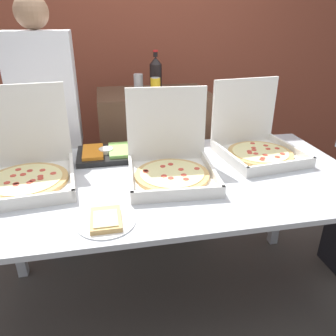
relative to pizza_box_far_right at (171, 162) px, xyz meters
name	(u,v)px	position (x,y,z in m)	size (l,w,h in m)	color
ground_plane	(168,304)	(-0.02, -0.01, -0.96)	(16.00, 16.00, 0.00)	#423D38
brick_wall_behind	(132,43)	(-0.02, 1.69, 0.44)	(10.00, 0.06, 2.80)	brown
buffet_table	(168,194)	(-0.02, -0.01, -0.18)	(1.95, 1.00, 0.88)	#B7BABF
pizza_box_far_right	(171,162)	(0.00, 0.00, 0.00)	(0.45, 0.46, 0.42)	silver
pizza_box_near_left	(256,143)	(0.54, 0.17, 0.00)	(0.46, 0.48, 0.42)	silver
pizza_box_far_left	(25,167)	(-0.70, 0.08, 0.00)	(0.48, 0.50, 0.44)	silver
paper_plate_front_right	(106,220)	(-0.33, -0.36, -0.06)	(0.23, 0.23, 0.03)	white
veggie_tray	(106,154)	(-0.31, 0.31, -0.05)	(0.33, 0.27, 0.05)	black
sideboard_podium	(155,163)	(0.05, 0.87, -0.39)	(0.80, 0.52, 1.13)	#4C3323
soda_bottle	(156,74)	(0.07, 0.86, 0.30)	(0.09, 0.09, 0.28)	black
soda_can_silver	(138,83)	(-0.05, 0.90, 0.23)	(0.07, 0.07, 0.12)	silver
soda_can_colored	(155,87)	(0.04, 0.72, 0.23)	(0.07, 0.07, 0.12)	gold
person_guest_plaid	(51,134)	(-0.67, 0.71, -0.05)	(0.40, 0.22, 1.74)	slate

